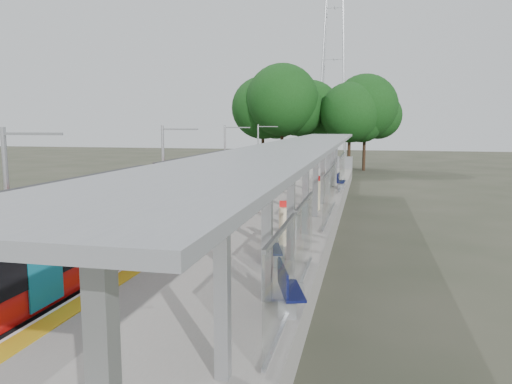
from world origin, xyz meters
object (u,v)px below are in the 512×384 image
(bench_mid, at_px, (271,246))
(litter_bin, at_px, (294,226))
(info_pillar_near, at_px, (284,226))
(bench_near, at_px, (288,286))
(bench_far, at_px, (340,180))
(info_pillar_far, at_px, (316,195))
(train, at_px, (171,198))

(bench_mid, height_order, litter_bin, bench_mid)
(info_pillar_near, bearing_deg, litter_bin, 74.58)
(bench_near, relative_size, info_pillar_near, 1.00)
(bench_far, xyz_separation_m, info_pillar_near, (-1.15, -17.06, 0.16))
(info_pillar_far, distance_m, litter_bin, 6.65)
(bench_mid, xyz_separation_m, bench_far, (1.17, 19.44, 0.03))
(train, distance_m, bench_far, 15.12)
(bench_mid, relative_size, litter_bin, 1.68)
(train, xyz_separation_m, litter_bin, (6.18, -2.47, -0.59))
(train, bearing_deg, bench_near, -54.89)
(bench_far, relative_size, info_pillar_far, 0.88)
(info_pillar_far, xyz_separation_m, litter_bin, (-0.20, -6.64, -0.32))
(bench_near, height_order, litter_bin, bench_near)
(bench_near, xyz_separation_m, litter_bin, (-0.93, 7.64, -0.11))
(bench_near, height_order, bench_mid, bench_near)
(train, relative_size, info_pillar_near, 16.41)
(info_pillar_far, height_order, litter_bin, info_pillar_far)
(info_pillar_near, relative_size, litter_bin, 1.80)
(info_pillar_near, bearing_deg, train, 142.34)
(train, relative_size, litter_bin, 29.62)
(bench_near, distance_m, litter_bin, 7.69)
(bench_far, relative_size, litter_bin, 1.71)
(bench_far, distance_m, info_pillar_near, 17.10)
(train, bearing_deg, info_pillar_far, 33.17)
(bench_far, bearing_deg, bench_mid, -91.19)
(info_pillar_near, bearing_deg, bench_near, -85.45)
(bench_near, height_order, info_pillar_far, info_pillar_far)
(train, height_order, info_pillar_far, train)
(info_pillar_near, height_order, info_pillar_far, info_pillar_far)
(train, bearing_deg, info_pillar_near, -32.03)
(info_pillar_far, bearing_deg, info_pillar_near, -74.46)
(info_pillar_near, bearing_deg, bench_mid, -96.31)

